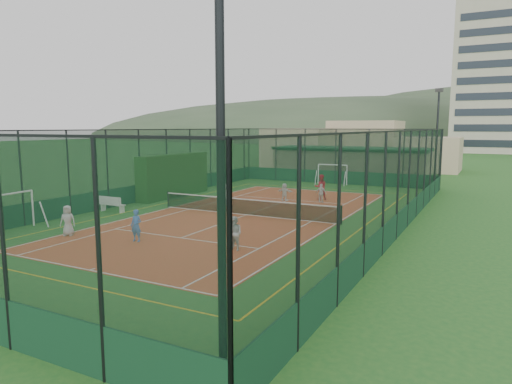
# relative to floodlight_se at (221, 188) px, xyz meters

# --- Properties ---
(ground) EXTENTS (300.00, 300.00, 0.00)m
(ground) POSITION_rel_floodlight_se_xyz_m (-8.60, 16.60, -4.12)
(ground) COLOR #1F5D23
(ground) RESTS_ON ground
(court_slab) EXTENTS (11.17, 23.97, 0.01)m
(court_slab) POSITION_rel_floodlight_se_xyz_m (-8.60, 16.60, -4.12)
(court_slab) COLOR #B85229
(court_slab) RESTS_ON ground
(tennis_net) EXTENTS (11.67, 0.12, 1.06)m
(tennis_net) POSITION_rel_floodlight_se_xyz_m (-8.60, 16.60, -3.59)
(tennis_net) COLOR black
(tennis_net) RESTS_ON ground
(perimeter_fence) EXTENTS (18.12, 34.12, 5.00)m
(perimeter_fence) POSITION_rel_floodlight_se_xyz_m (-8.60, 16.60, -1.62)
(perimeter_fence) COLOR black
(perimeter_fence) RESTS_ON ground
(floodlight_se) EXTENTS (0.60, 0.26, 8.25)m
(floodlight_se) POSITION_rel_floodlight_se_xyz_m (0.00, 0.00, 0.00)
(floodlight_se) COLOR black
(floodlight_se) RESTS_ON ground
(floodlight_ne) EXTENTS (0.60, 0.26, 8.25)m
(floodlight_ne) POSITION_rel_floodlight_se_xyz_m (0.00, 33.20, 0.00)
(floodlight_ne) COLOR black
(floodlight_ne) RESTS_ON ground
(clubhouse) EXTENTS (15.20, 7.20, 3.15)m
(clubhouse) POSITION_rel_floodlight_se_xyz_m (-8.60, 38.60, -2.55)
(clubhouse) COLOR tan
(clubhouse) RESTS_ON ground
(apartment_tower) EXTENTS (15.00, 12.00, 30.00)m
(apartment_tower) POSITION_rel_floodlight_se_xyz_m (3.40, 98.60, 10.88)
(apartment_tower) COLOR beige
(apartment_tower) RESTS_ON ground
(distant_hills) EXTENTS (200.00, 60.00, 24.00)m
(distant_hills) POSITION_rel_floodlight_se_xyz_m (-8.60, 166.60, -4.12)
(distant_hills) COLOR #384C33
(distant_hills) RESTS_ON ground
(hedge_left) EXTENTS (1.09, 7.25, 3.17)m
(hedge_left) POSITION_rel_floodlight_se_xyz_m (-16.90, 20.51, -2.54)
(hedge_left) COLOR black
(hedge_left) RESTS_ON ground
(white_bench) EXTENTS (1.77, 0.49, 0.99)m
(white_bench) POSITION_rel_floodlight_se_xyz_m (-16.40, 13.71, -3.63)
(white_bench) COLOR white
(white_bench) RESTS_ON ground
(futsal_goal_near) EXTENTS (3.00, 1.18, 1.89)m
(futsal_goal_near) POSITION_rel_floodlight_se_xyz_m (-16.99, 7.41, -3.18)
(futsal_goal_near) COLOR white
(futsal_goal_near) RESTS_ON ground
(futsal_goal_far) EXTENTS (2.78, 0.89, 1.78)m
(futsal_goal_far) POSITION_rel_floodlight_se_xyz_m (-8.70, 33.09, -3.24)
(futsal_goal_far) COLOR white
(futsal_goal_far) RESTS_ON ground
(child_near_left) EXTENTS (0.85, 0.76, 1.47)m
(child_near_left) POSITION_rel_floodlight_se_xyz_m (-13.68, 8.10, -3.38)
(child_near_left) COLOR silver
(child_near_left) RESTS_ON court_slab
(child_near_mid) EXTENTS (0.56, 0.40, 1.46)m
(child_near_mid) POSITION_rel_floodlight_se_xyz_m (-10.01, 8.77, -3.38)
(child_near_mid) COLOR #4672C8
(child_near_mid) RESTS_ON court_slab
(child_near_right) EXTENTS (0.80, 0.68, 1.45)m
(child_near_right) POSITION_rel_floodlight_se_xyz_m (-5.28, 9.51, -3.39)
(child_near_right) COLOR silver
(child_near_right) RESTS_ON court_slab
(child_far_left) EXTENTS (1.09, 0.93, 1.46)m
(child_far_left) POSITION_rel_floodlight_se_xyz_m (-11.39, 18.79, -3.38)
(child_far_left) COLOR silver
(child_far_left) RESTS_ON court_slab
(child_far_right) EXTENTS (0.78, 0.36, 1.31)m
(child_far_right) POSITION_rel_floodlight_se_xyz_m (-6.17, 22.92, -3.46)
(child_far_right) COLOR silver
(child_far_right) RESTS_ON court_slab
(child_far_back) EXTENTS (1.19, 0.46, 1.25)m
(child_far_back) POSITION_rel_floodlight_se_xyz_m (-8.69, 22.39, -3.49)
(child_far_back) COLOR white
(child_far_back) RESTS_ON court_slab
(coach) EXTENTS (1.10, 1.02, 1.80)m
(coach) POSITION_rel_floodlight_se_xyz_m (-6.65, 24.17, -3.21)
(coach) COLOR red
(coach) RESTS_ON court_slab
(tennis_balls) EXTENTS (5.77, 1.07, 0.07)m
(tennis_balls) POSITION_rel_floodlight_se_xyz_m (-8.58, 18.23, -4.08)
(tennis_balls) COLOR #CCE033
(tennis_balls) RESTS_ON court_slab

